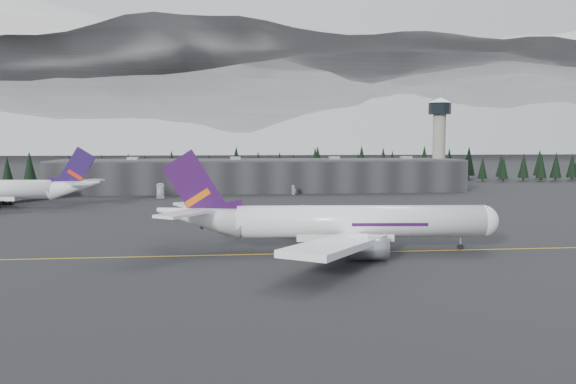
{
  "coord_description": "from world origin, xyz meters",
  "views": [
    {
      "loc": [
        -12.62,
        -99.5,
        19.94
      ],
      "look_at": [
        0.0,
        20.0,
        9.0
      ],
      "focal_mm": 35.0,
      "sensor_mm": 36.0,
      "label": 1
    }
  ],
  "objects": [
    {
      "name": "ground",
      "position": [
        0.0,
        0.0,
        0.0
      ],
      "size": [
        1400.0,
        1400.0,
        0.0
      ],
      "primitive_type": "plane",
      "color": "black",
      "rests_on": "ground"
    },
    {
      "name": "taxiline",
      "position": [
        0.0,
        -2.0,
        0.01
      ],
      "size": [
        400.0,
        0.4,
        0.02
      ],
      "primitive_type": "cube",
      "color": "gold",
      "rests_on": "ground"
    },
    {
      "name": "terminal",
      "position": [
        0.0,
        125.0,
        6.3
      ],
      "size": [
        160.0,
        30.0,
        12.6
      ],
      "color": "black",
      "rests_on": "ground"
    },
    {
      "name": "control_tower",
      "position": [
        75.0,
        128.0,
        23.41
      ],
      "size": [
        10.0,
        10.0,
        37.7
      ],
      "color": "gray",
      "rests_on": "ground"
    },
    {
      "name": "treeline",
      "position": [
        0.0,
        162.0,
        7.5
      ],
      "size": [
        360.0,
        20.0,
        15.0
      ],
      "primitive_type": "cube",
      "color": "black",
      "rests_on": "ground"
    },
    {
      "name": "mountain_ridge",
      "position": [
        0.0,
        1000.0,
        0.0
      ],
      "size": [
        4400.0,
        900.0,
        420.0
      ],
      "primitive_type": null,
      "color": "white",
      "rests_on": "ground"
    },
    {
      "name": "jet_main",
      "position": [
        5.66,
        0.34,
        5.2
      ],
      "size": [
        62.75,
        57.73,
        18.45
      ],
      "rotation": [
        0.0,
        0.0,
        -0.08
      ],
      "color": "white",
      "rests_on": "ground"
    },
    {
      "name": "gse_vehicle_a",
      "position": [
        -36.12,
        96.03,
        0.78
      ],
      "size": [
        2.81,
        5.7,
        1.56
      ],
      "primitive_type": "imported",
      "rotation": [
        0.0,
        0.0,
        0.04
      ],
      "color": "silver",
      "rests_on": "ground"
    },
    {
      "name": "gse_vehicle_b",
      "position": [
        11.22,
        105.59,
        0.66
      ],
      "size": [
        4.17,
        3.04,
        1.32
      ],
      "primitive_type": "imported",
      "rotation": [
        0.0,
        0.0,
        -1.14
      ],
      "color": "silver",
      "rests_on": "ground"
    }
  ]
}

